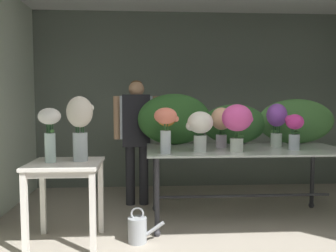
% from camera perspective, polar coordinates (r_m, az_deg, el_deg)
% --- Properties ---
extents(ground_plane, '(7.39, 7.39, 0.00)m').
position_cam_1_polar(ground_plane, '(3.94, 7.23, -15.82)').
color(ground_plane, '#9E9384').
extents(wall_back, '(4.93, 0.12, 2.70)m').
position_cam_1_polar(wall_back, '(5.35, 4.03, 4.30)').
color(wall_back, slate).
rests_on(wall_back, ground).
extents(display_table_glass, '(2.18, 0.99, 0.83)m').
position_cam_1_polar(display_table_glass, '(3.88, 12.77, -5.26)').
color(display_table_glass, beige).
rests_on(display_table_glass, ground).
extents(side_table_white, '(0.66, 0.60, 0.78)m').
position_cam_1_polar(side_table_white, '(3.33, -16.94, -7.78)').
color(side_table_white, silver).
rests_on(side_table_white, ground).
extents(florist, '(0.59, 0.24, 1.61)m').
position_cam_1_polar(florist, '(4.35, -5.31, -0.43)').
color(florist, '#232328').
rests_on(florist, ground).
extents(foliage_backdrop, '(2.43, 0.32, 0.61)m').
position_cam_1_polar(foliage_backdrop, '(4.18, 10.20, 0.80)').
color(foliage_backdrop, '#2D6028').
rests_on(foliage_backdrop, display_table_glass).
extents(vase_fuchsia_roses, '(0.33, 0.31, 0.49)m').
position_cam_1_polar(vase_fuchsia_roses, '(3.57, 11.61, 0.81)').
color(vase_fuchsia_roses, silver).
rests_on(vase_fuchsia_roses, display_table_glass).
extents(vase_sunset_anemones, '(0.22, 0.22, 0.45)m').
position_cam_1_polar(vase_sunset_anemones, '(3.64, -0.24, 0.58)').
color(vase_sunset_anemones, silver).
rests_on(vase_sunset_anemones, display_table_glass).
extents(vase_ivory_dahlias, '(0.28, 0.27, 0.42)m').
position_cam_1_polar(vase_ivory_dahlias, '(3.50, 5.38, -0.18)').
color(vase_ivory_dahlias, silver).
rests_on(vase_ivory_dahlias, display_table_glass).
extents(vase_magenta_freesia, '(0.20, 0.19, 0.38)m').
position_cam_1_polar(vase_magenta_freesia, '(3.88, 20.50, -0.36)').
color(vase_magenta_freesia, silver).
rests_on(vase_magenta_freesia, display_table_glass).
extents(vase_violet_tulips, '(0.23, 0.23, 0.50)m').
position_cam_1_polar(vase_violet_tulips, '(4.07, 17.85, 0.96)').
color(vase_violet_tulips, silver).
rests_on(vase_violet_tulips, display_table_glass).
extents(vase_peach_stock, '(0.26, 0.24, 0.45)m').
position_cam_1_polar(vase_peach_stock, '(3.83, 8.94, 0.53)').
color(vase_peach_stock, silver).
rests_on(vase_peach_stock, display_table_glass).
extents(vase_coral_lilies, '(0.25, 0.23, 0.46)m').
position_cam_1_polar(vase_coral_lilies, '(3.37, -0.38, 0.39)').
color(vase_coral_lilies, silver).
rests_on(vase_coral_lilies, display_table_glass).
extents(vase_white_roses_tall, '(0.20, 0.20, 0.51)m').
position_cam_1_polar(vase_white_roses_tall, '(3.30, -19.34, -0.37)').
color(vase_white_roses_tall, silver).
rests_on(vase_white_roses_tall, side_table_white).
extents(vase_cream_lisianthus_tall, '(0.26, 0.24, 0.61)m').
position_cam_1_polar(vase_cream_lisianthus_tall, '(3.29, -14.63, 0.59)').
color(vase_cream_lisianthus_tall, silver).
rests_on(vase_cream_lisianthus_tall, side_table_white).
extents(watering_can, '(0.35, 0.18, 0.34)m').
position_cam_1_polar(watering_can, '(3.38, -5.10, -16.97)').
color(watering_can, '#999EA3').
rests_on(watering_can, ground).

